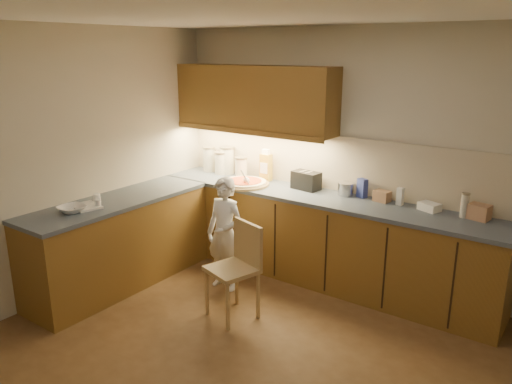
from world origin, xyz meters
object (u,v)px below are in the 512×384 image
child (225,234)px  wooden_chair (238,263)px  toaster (306,180)px  oil_jug (266,166)px  pizza_on_board (244,183)px

child → wooden_chair: child is taller
toaster → oil_jug: bearing=-177.3°
toaster → child: bearing=-108.4°
pizza_on_board → wooden_chair: pizza_on_board is taller
oil_jug → wooden_chair: bearing=-65.8°
child → toaster: bearing=64.3°
pizza_on_board → child: 0.75m
pizza_on_board → toaster: size_ratio=1.74×
oil_jug → child: bearing=-81.9°
wooden_chair → child: bearing=158.1°
wooden_chair → oil_jug: 1.51m
pizza_on_board → oil_jug: 0.34m
child → pizza_on_board: bearing=109.7°
pizza_on_board → toaster: pizza_on_board is taller
wooden_chair → toaster: bearing=107.8°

